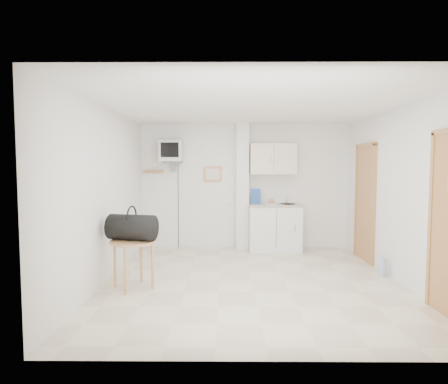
{
  "coord_description": "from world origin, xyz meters",
  "views": [
    {
      "loc": [
        -0.36,
        -5.33,
        1.66
      ],
      "look_at": [
        -0.41,
        0.6,
        1.25
      ],
      "focal_mm": 30.0,
      "sensor_mm": 36.0,
      "label": 1
    }
  ],
  "objects_px": {
    "crt_television": "(171,152)",
    "duffel_bag": "(132,227)",
    "water_bottle": "(382,267)",
    "round_table": "(133,247)"
  },
  "relations": [
    {
      "from": "crt_television",
      "to": "duffel_bag",
      "type": "bearing_deg",
      "value": -94.91
    },
    {
      "from": "crt_television",
      "to": "round_table",
      "type": "distance_m",
      "value": 2.73
    },
    {
      "from": "duffel_bag",
      "to": "water_bottle",
      "type": "bearing_deg",
      "value": 21.8
    },
    {
      "from": "crt_television",
      "to": "water_bottle",
      "type": "height_order",
      "value": "crt_television"
    },
    {
      "from": "duffel_bag",
      "to": "water_bottle",
      "type": "height_order",
      "value": "duffel_bag"
    },
    {
      "from": "round_table",
      "to": "crt_television",
      "type": "bearing_deg",
      "value": 85.56
    },
    {
      "from": "water_bottle",
      "to": "round_table",
      "type": "bearing_deg",
      "value": -171.17
    },
    {
      "from": "round_table",
      "to": "duffel_bag",
      "type": "xyz_separation_m",
      "value": [
        -0.02,
        0.02,
        0.27
      ]
    },
    {
      "from": "round_table",
      "to": "water_bottle",
      "type": "distance_m",
      "value": 3.68
    },
    {
      "from": "duffel_bag",
      "to": "water_bottle",
      "type": "relative_size",
      "value": 2.21
    }
  ]
}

